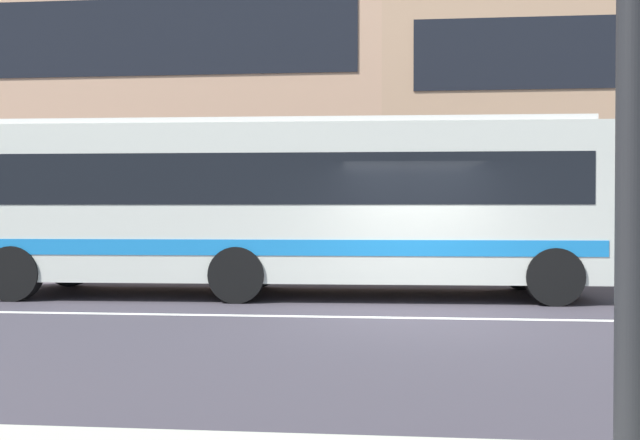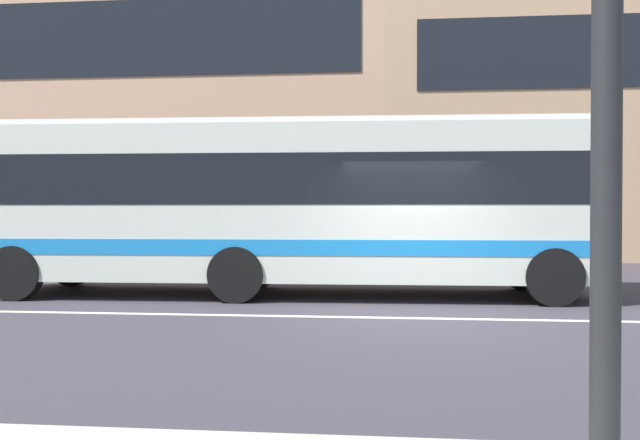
{
  "view_description": "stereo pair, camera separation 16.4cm",
  "coord_description": "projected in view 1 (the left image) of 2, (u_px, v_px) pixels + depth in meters",
  "views": [
    {
      "loc": [
        -0.64,
        -10.2,
        1.65
      ],
      "look_at": [
        -1.79,
        2.79,
        1.45
      ],
      "focal_mm": 37.46,
      "sensor_mm": 36.0,
      "label": 1
    },
    {
      "loc": [
        -0.48,
        -10.19,
        1.65
      ],
      "look_at": [
        -1.79,
        2.79,
        1.45
      ],
      "focal_mm": 37.46,
      "sensor_mm": 36.0,
      "label": 2
    }
  ],
  "objects": [
    {
      "name": "lane_centre_line",
      "position": [
        421.0,
        318.0,
        10.13
      ],
      "size": [
        60.0,
        0.16,
        0.01
      ],
      "primitive_type": "cube",
      "color": "silver",
      "rests_on": "ground_plane"
    },
    {
      "name": "transit_bus",
      "position": [
        285.0,
        201.0,
        12.92
      ],
      "size": [
        11.67,
        2.91,
        3.31
      ],
      "color": "silver",
      "rests_on": "ground_plane"
    },
    {
      "name": "apartment_block_left",
      "position": [
        152.0,
        98.0,
        27.86
      ],
      "size": [
        19.12,
        11.53,
        12.66
      ],
      "color": "tan",
      "rests_on": "ground_plane"
    },
    {
      "name": "ground_plane",
      "position": [
        421.0,
        318.0,
        10.13
      ],
      "size": [
        160.0,
        160.0,
        0.0
      ],
      "primitive_type": "plane",
      "color": "#3A353E"
    }
  ]
}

